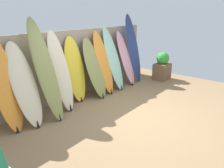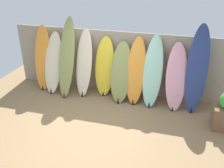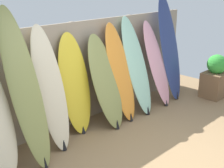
{
  "view_description": "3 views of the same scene",
  "coord_description": "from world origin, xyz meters",
  "px_view_note": "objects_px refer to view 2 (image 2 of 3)",
  "views": [
    {
      "loc": [
        -3.86,
        -2.35,
        2.25
      ],
      "look_at": [
        -0.29,
        0.48,
        0.73
      ],
      "focal_mm": 35.0,
      "sensor_mm": 36.0,
      "label": 1
    },
    {
      "loc": [
        1.74,
        -4.45,
        3.49
      ],
      "look_at": [
        0.34,
        0.53,
        0.94
      ],
      "focal_mm": 40.0,
      "sensor_mm": 36.0,
      "label": 2
    },
    {
      "loc": [
        -3.24,
        -2.08,
        2.48
      ],
      "look_at": [
        -0.27,
        0.83,
        1.07
      ],
      "focal_mm": 50.0,
      "sensor_mm": 36.0,
      "label": 3
    }
  ],
  "objects_px": {
    "surfboard_orange_6": "(136,72)",
    "surfboard_seafoam_7": "(153,72)",
    "surfboard_pink_8": "(176,77)",
    "surfboard_olive_2": "(67,58)",
    "surfboard_orange_0": "(43,59)",
    "surfboard_cream_3": "(84,64)",
    "surfboard_navy_9": "(197,70)",
    "surfboard_yellow_4": "(105,67)",
    "surfboard_cream_1": "(53,63)",
    "surfboard_olive_5": "(121,73)"
  },
  "relations": [
    {
      "from": "surfboard_yellow_4",
      "to": "surfboard_orange_6",
      "type": "height_order",
      "value": "surfboard_orange_6"
    },
    {
      "from": "surfboard_orange_6",
      "to": "surfboard_pink_8",
      "type": "xyz_separation_m",
      "value": [
        1.05,
        -0.03,
        -0.03
      ]
    },
    {
      "from": "surfboard_olive_2",
      "to": "surfboard_pink_8",
      "type": "height_order",
      "value": "surfboard_olive_2"
    },
    {
      "from": "surfboard_orange_6",
      "to": "surfboard_navy_9",
      "type": "distance_m",
      "value": 1.53
    },
    {
      "from": "surfboard_cream_3",
      "to": "surfboard_orange_6",
      "type": "distance_m",
      "value": 1.48
    },
    {
      "from": "surfboard_olive_2",
      "to": "surfboard_orange_6",
      "type": "relative_size",
      "value": 1.24
    },
    {
      "from": "surfboard_pink_8",
      "to": "surfboard_navy_9",
      "type": "distance_m",
      "value": 0.53
    },
    {
      "from": "surfboard_orange_0",
      "to": "surfboard_seafoam_7",
      "type": "height_order",
      "value": "surfboard_orange_0"
    },
    {
      "from": "surfboard_olive_2",
      "to": "surfboard_pink_8",
      "type": "xyz_separation_m",
      "value": [
        3.0,
        0.04,
        -0.23
      ]
    },
    {
      "from": "surfboard_yellow_4",
      "to": "surfboard_pink_8",
      "type": "height_order",
      "value": "surfboard_pink_8"
    },
    {
      "from": "surfboard_orange_0",
      "to": "surfboard_cream_3",
      "type": "bearing_deg",
      "value": -0.83
    },
    {
      "from": "surfboard_cream_1",
      "to": "surfboard_orange_6",
      "type": "bearing_deg",
      "value": 0.11
    },
    {
      "from": "surfboard_orange_0",
      "to": "surfboard_orange_6",
      "type": "height_order",
      "value": "surfboard_orange_0"
    },
    {
      "from": "surfboard_orange_0",
      "to": "surfboard_cream_3",
      "type": "xyz_separation_m",
      "value": [
        1.3,
        -0.02,
        -0.01
      ]
    },
    {
      "from": "surfboard_cream_3",
      "to": "surfboard_seafoam_7",
      "type": "bearing_deg",
      "value": -0.97
    },
    {
      "from": "surfboard_seafoam_7",
      "to": "surfboard_yellow_4",
      "type": "bearing_deg",
      "value": 173.35
    },
    {
      "from": "surfboard_orange_6",
      "to": "surfboard_seafoam_7",
      "type": "xyz_separation_m",
      "value": [
        0.44,
        -0.0,
        0.04
      ]
    },
    {
      "from": "surfboard_cream_1",
      "to": "surfboard_olive_5",
      "type": "bearing_deg",
      "value": -0.75
    },
    {
      "from": "surfboard_olive_5",
      "to": "surfboard_pink_8",
      "type": "bearing_deg",
      "value": 0.18
    },
    {
      "from": "surfboard_olive_5",
      "to": "surfboard_orange_6",
      "type": "distance_m",
      "value": 0.41
    },
    {
      "from": "surfboard_orange_0",
      "to": "surfboard_yellow_4",
      "type": "relative_size",
      "value": 1.12
    },
    {
      "from": "surfboard_cream_1",
      "to": "surfboard_orange_6",
      "type": "distance_m",
      "value": 2.43
    },
    {
      "from": "surfboard_orange_6",
      "to": "surfboard_navy_9",
      "type": "height_order",
      "value": "surfboard_navy_9"
    },
    {
      "from": "surfboard_orange_0",
      "to": "surfboard_yellow_4",
      "type": "height_order",
      "value": "surfboard_orange_0"
    },
    {
      "from": "surfboard_olive_2",
      "to": "surfboard_navy_9",
      "type": "bearing_deg",
      "value": 1.09
    },
    {
      "from": "surfboard_yellow_4",
      "to": "surfboard_navy_9",
      "type": "relative_size",
      "value": 0.77
    },
    {
      "from": "surfboard_cream_1",
      "to": "surfboard_cream_3",
      "type": "bearing_deg",
      "value": 2.02
    },
    {
      "from": "surfboard_olive_2",
      "to": "surfboard_seafoam_7",
      "type": "bearing_deg",
      "value": 1.5
    },
    {
      "from": "surfboard_olive_2",
      "to": "surfboard_seafoam_7",
      "type": "height_order",
      "value": "surfboard_olive_2"
    },
    {
      "from": "surfboard_cream_3",
      "to": "surfboard_seafoam_7",
      "type": "distance_m",
      "value": 1.93
    },
    {
      "from": "surfboard_pink_8",
      "to": "surfboard_orange_6",
      "type": "bearing_deg",
      "value": 178.54
    },
    {
      "from": "surfboard_yellow_4",
      "to": "surfboard_seafoam_7",
      "type": "distance_m",
      "value": 1.38
    },
    {
      "from": "surfboard_yellow_4",
      "to": "surfboard_navy_9",
      "type": "xyz_separation_m",
      "value": [
        2.44,
        -0.16,
        0.25
      ]
    },
    {
      "from": "surfboard_seafoam_7",
      "to": "surfboard_cream_3",
      "type": "bearing_deg",
      "value": 179.03
    },
    {
      "from": "surfboard_cream_3",
      "to": "surfboard_orange_0",
      "type": "bearing_deg",
      "value": 179.17
    },
    {
      "from": "surfboard_olive_2",
      "to": "surfboard_yellow_4",
      "type": "bearing_deg",
      "value": 12.15
    },
    {
      "from": "surfboard_olive_5",
      "to": "surfboard_orange_6",
      "type": "relative_size",
      "value": 0.92
    },
    {
      "from": "surfboard_cream_1",
      "to": "surfboard_navy_9",
      "type": "relative_size",
      "value": 0.78
    },
    {
      "from": "surfboard_olive_5",
      "to": "surfboard_seafoam_7",
      "type": "height_order",
      "value": "surfboard_seafoam_7"
    },
    {
      "from": "surfboard_orange_6",
      "to": "surfboard_orange_0",
      "type": "bearing_deg",
      "value": 179.02
    },
    {
      "from": "surfboard_olive_2",
      "to": "surfboard_yellow_4",
      "type": "relative_size",
      "value": 1.29
    },
    {
      "from": "surfboard_orange_0",
      "to": "surfboard_navy_9",
      "type": "relative_size",
      "value": 0.86
    },
    {
      "from": "surfboard_olive_5",
      "to": "surfboard_seafoam_7",
      "type": "relative_size",
      "value": 0.88
    },
    {
      "from": "surfboard_yellow_4",
      "to": "surfboard_seafoam_7",
      "type": "height_order",
      "value": "surfboard_seafoam_7"
    },
    {
      "from": "surfboard_olive_5",
      "to": "surfboard_seafoam_7",
      "type": "bearing_deg",
      "value": 1.84
    },
    {
      "from": "surfboard_yellow_4",
      "to": "surfboard_olive_5",
      "type": "bearing_deg",
      "value": -19.76
    },
    {
      "from": "surfboard_cream_1",
      "to": "surfboard_pink_8",
      "type": "distance_m",
      "value": 3.47
    },
    {
      "from": "surfboard_yellow_4",
      "to": "surfboard_navy_9",
      "type": "bearing_deg",
      "value": -3.66
    },
    {
      "from": "surfboard_olive_5",
      "to": "surfboard_navy_9",
      "type": "xyz_separation_m",
      "value": [
        1.92,
        0.03,
        0.28
      ]
    },
    {
      "from": "surfboard_cream_1",
      "to": "surfboard_yellow_4",
      "type": "bearing_deg",
      "value": 6.07
    }
  ]
}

